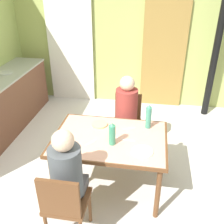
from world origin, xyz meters
The scene contains 21 objects.
ground_plane centered at (0.00, 0.00, 0.00)m, with size 6.64×6.64×0.00m, color silver.
wall_back centered at (0.00, 2.55, 1.33)m, with size 4.44×0.10×2.67m, color #A6B260.
door_wooden centered at (0.81, 2.47, 1.00)m, with size 0.80×0.05×2.00m, color olive.
stove_pipe_column centered at (1.67, 2.20, 1.33)m, with size 0.12×0.12×2.67m, color black.
curtain_panel centered at (-1.00, 2.45, 1.12)m, with size 0.90×0.03×2.24m, color white.
kitchen_counter centered at (-1.79, 1.01, 0.45)m, with size 0.61×2.50×0.91m.
dining_table centered at (0.21, 0.03, 0.65)m, with size 1.30×0.92×0.73m.
chair_near_diner centered at (-0.08, -0.78, 0.50)m, with size 0.40×0.40×0.87m.
chair_far_diner centered at (0.32, 0.85, 0.50)m, with size 0.40×0.40×0.87m.
person_near_diner centered at (-0.08, -0.65, 0.78)m, with size 0.30×0.37×0.77m.
person_far_diner centered at (0.32, 0.71, 0.78)m, with size 0.30×0.37×0.77m.
water_bottle_green_near centered at (0.26, -0.09, 0.85)m, with size 0.08×0.08×0.27m.
water_bottle_green_far centered at (0.63, 0.32, 0.87)m, with size 0.07×0.07×0.31m.
dinner_plate_near_left centered at (-0.21, -0.26, 0.73)m, with size 0.22×0.22×0.01m, color white.
dinner_plate_near_right centered at (0.59, -0.18, 0.73)m, with size 0.23×0.23×0.01m, color white.
drinking_glass_by_near_diner centered at (-0.36, -0.20, 0.78)m, with size 0.06×0.06×0.11m, color silver.
bread_plate_sliced centered at (0.04, 0.27, 0.74)m, with size 0.19×0.19×0.02m, color #DBB77A.
cutlery_knife_near centered at (0.41, 0.26, 0.73)m, with size 0.15×0.02×0.00m, color silver.
cutlery_fork_near centered at (0.42, 0.01, 0.73)m, with size 0.15×0.02×0.00m, color silver.
cutlery_knife_far centered at (0.02, -0.11, 0.73)m, with size 0.15×0.02×0.00m, color silver.
cutlery_fork_far centered at (0.27, 0.09, 0.73)m, with size 0.15×0.02×0.00m, color silver.
Camera 1 is at (0.64, -2.40, 2.40)m, focal length 41.65 mm.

